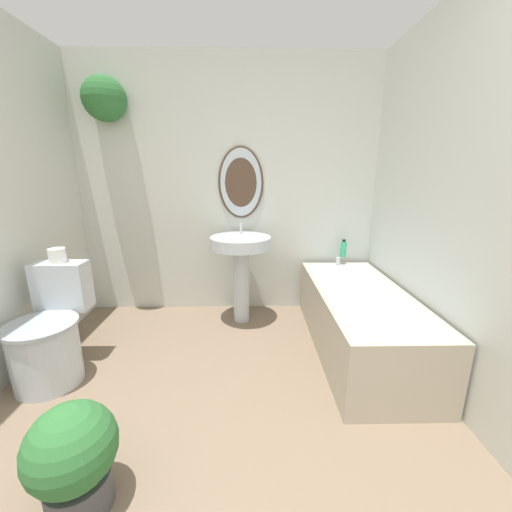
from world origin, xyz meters
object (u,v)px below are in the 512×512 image
object	(u,v)px
bathtub	(359,319)
potted_plant	(73,456)
toilet_paper_roll	(57,255)
pedestal_sink	(241,257)
toilet	(50,337)
shampoo_bottle	(343,249)

from	to	relation	value
bathtub	potted_plant	size ratio (longest dim) A/B	3.26
potted_plant	toilet_paper_roll	size ratio (longest dim) A/B	4.37
potted_plant	toilet_paper_roll	distance (m)	1.38
bathtub	toilet_paper_roll	world-z (taller)	toilet_paper_roll
pedestal_sink	toilet_paper_roll	xyz separation A→B (m)	(-1.25, -0.62, 0.18)
toilet_paper_roll	bathtub	bearing A→B (deg)	2.64
toilet	bathtub	bearing A→B (deg)	8.43
pedestal_sink	shampoo_bottle	bearing A→B (deg)	11.51
toilet	toilet_paper_roll	world-z (taller)	toilet_paper_roll
bathtub	toilet_paper_roll	bearing A→B (deg)	-177.36
pedestal_sink	toilet_paper_roll	size ratio (longest dim) A/B	8.26
shampoo_bottle	potted_plant	bearing A→B (deg)	-130.03
toilet	pedestal_sink	bearing A→B (deg)	34.03
toilet	toilet_paper_roll	bearing A→B (deg)	90.00
pedestal_sink	shampoo_bottle	world-z (taller)	pedestal_sink
toilet	toilet_paper_roll	xyz separation A→B (m)	(0.00, 0.22, 0.51)
toilet	potted_plant	xyz separation A→B (m)	(0.63, -0.88, -0.04)
pedestal_sink	potted_plant	distance (m)	1.87
bathtub	potted_plant	world-z (taller)	bathtub
pedestal_sink	bathtub	distance (m)	1.13
potted_plant	pedestal_sink	bearing A→B (deg)	70.05
toilet	potted_plant	bearing A→B (deg)	-54.55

